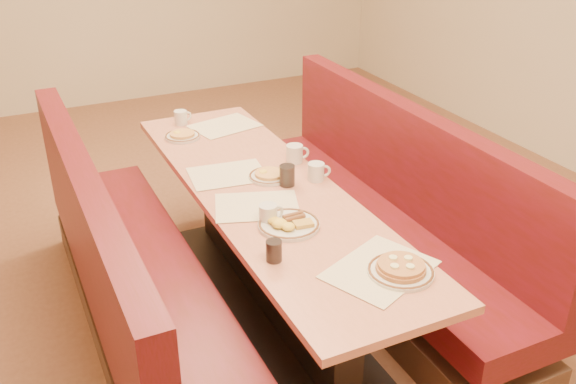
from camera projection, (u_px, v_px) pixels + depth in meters
name	position (u px, v px, depth m)	size (l,w,h in m)	color
ground	(269.00, 308.00, 3.63)	(8.00, 8.00, 0.00)	#9E6647
diner_table	(268.00, 252.00, 3.46)	(0.70, 2.50, 0.75)	black
booth_left	(133.00, 288.00, 3.18)	(0.55, 2.50, 1.05)	#4C3326
booth_right	(382.00, 225.00, 3.75)	(0.55, 2.50, 1.05)	#4C3326
placemat_near_left	(257.00, 206.00, 3.12)	(0.40, 0.30, 0.00)	beige
placemat_near_right	(380.00, 269.00, 2.63)	(0.44, 0.33, 0.00)	beige
placemat_far_left	(228.00, 174.00, 3.44)	(0.40, 0.30, 0.00)	beige
placemat_far_right	(225.00, 126.00, 4.09)	(0.40, 0.30, 0.00)	beige
pancake_plate	(401.00, 269.00, 2.60)	(0.27, 0.27, 0.06)	beige
eggs_plate	(288.00, 224.00, 2.94)	(0.29, 0.29, 0.06)	beige
extra_plate_mid	(269.00, 175.00, 3.40)	(0.22, 0.22, 0.04)	beige
extra_plate_far	(182.00, 136.00, 3.91)	(0.22, 0.22, 0.04)	beige
coffee_mug_a	(317.00, 171.00, 3.37)	(0.12, 0.09, 0.09)	beige
coffee_mug_b	(269.00, 214.00, 2.96)	(0.12, 0.09, 0.09)	beige
coffee_mug_c	(295.00, 153.00, 3.58)	(0.13, 0.09, 0.10)	beige
coffee_mug_d	(181.00, 117.00, 4.11)	(0.12, 0.08, 0.09)	beige
soda_tumbler_near	(274.00, 251.00, 2.67)	(0.07, 0.07, 0.09)	black
soda_tumbler_mid	(287.00, 175.00, 3.31)	(0.08, 0.08, 0.11)	black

